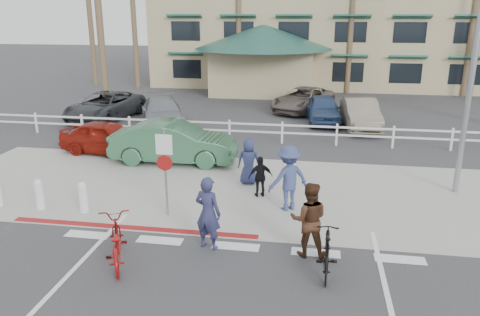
% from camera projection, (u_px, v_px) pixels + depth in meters
% --- Properties ---
extents(ground, '(140.00, 140.00, 0.00)m').
position_uv_depth(ground, '(231.00, 259.00, 11.26)').
color(ground, '#333335').
extents(bike_path, '(12.00, 16.00, 0.01)m').
position_uv_depth(bike_path, '(214.00, 308.00, 9.37)').
color(bike_path, '#333335').
rests_on(bike_path, ground).
extents(sidewalk_plaza, '(22.00, 7.00, 0.01)m').
position_uv_depth(sidewalk_plaza, '(256.00, 191.00, 15.49)').
color(sidewalk_plaza, gray).
rests_on(sidewalk_plaza, ground).
extents(cross_street, '(40.00, 5.00, 0.01)m').
position_uv_depth(cross_street, '(268.00, 156.00, 19.26)').
color(cross_street, '#333335').
rests_on(cross_street, ground).
extents(parking_lot, '(50.00, 16.00, 0.01)m').
position_uv_depth(parking_lot, '(285.00, 110.00, 28.20)').
color(parking_lot, '#333335').
rests_on(parking_lot, ground).
extents(curb_red, '(7.00, 0.25, 0.02)m').
position_uv_depth(curb_red, '(132.00, 228.00, 12.85)').
color(curb_red, maroon).
rests_on(curb_red, ground).
extents(rail_fence, '(29.40, 0.16, 1.00)m').
position_uv_depth(rail_fence, '(284.00, 133.00, 20.92)').
color(rail_fence, silver).
rests_on(rail_fence, ground).
extents(building, '(28.00, 16.00, 11.30)m').
position_uv_depth(building, '(322.00, 12.00, 38.44)').
color(building, tan).
rests_on(building, ground).
extents(sign_post, '(0.50, 0.10, 2.90)m').
position_uv_depth(sign_post, '(165.00, 168.00, 13.25)').
color(sign_post, gray).
rests_on(sign_post, ground).
extents(bollard_0, '(0.26, 0.26, 0.95)m').
position_uv_depth(bollard_0, '(83.00, 197.00, 13.74)').
color(bollard_0, silver).
rests_on(bollard_0, ground).
extents(bollard_1, '(0.26, 0.26, 0.95)m').
position_uv_depth(bollard_1, '(39.00, 194.00, 13.96)').
color(bollard_1, silver).
rests_on(bollard_1, ground).
extents(streetlight_0, '(0.60, 2.00, 9.00)m').
position_uv_depth(streetlight_0, '(475.00, 53.00, 14.08)').
color(streetlight_0, gray).
rests_on(streetlight_0, ground).
extents(streetlight_1, '(0.60, 2.00, 9.50)m').
position_uv_depth(streetlight_1, '(477.00, 26.00, 30.57)').
color(streetlight_1, gray).
rests_on(streetlight_1, ground).
extents(palm_1, '(4.00, 4.00, 13.00)m').
position_uv_depth(palm_1, '(133.00, 0.00, 34.70)').
color(palm_1, '#153817').
rests_on(palm_1, ground).
extents(palm_10, '(4.00, 4.00, 12.00)m').
position_uv_depth(palm_10, '(98.00, 5.00, 25.13)').
color(palm_10, '#153817').
rests_on(palm_10, ground).
extents(bike_red, '(1.50, 2.19, 1.09)m').
position_uv_depth(bike_red, '(115.00, 242.00, 10.93)').
color(bike_red, maroon).
rests_on(bike_red, ground).
extents(rider_red, '(0.79, 0.63, 1.89)m').
position_uv_depth(rider_red, '(208.00, 213.00, 11.51)').
color(rider_red, '#27294D').
rests_on(rider_red, ground).
extents(bike_black, '(0.54, 1.75, 1.04)m').
position_uv_depth(bike_black, '(327.00, 252.00, 10.50)').
color(bike_black, black).
rests_on(bike_black, ground).
extents(rider_black, '(0.94, 0.75, 1.88)m').
position_uv_depth(rider_black, '(309.00, 220.00, 11.17)').
color(rider_black, '#3E2416').
rests_on(rider_black, ground).
extents(pedestrian_a, '(1.47, 1.32, 1.98)m').
position_uv_depth(pedestrian_a, '(288.00, 178.00, 13.79)').
color(pedestrian_a, navy).
rests_on(pedestrian_a, ground).
extents(pedestrian_child, '(0.85, 0.57, 1.34)m').
position_uv_depth(pedestrian_child, '(261.00, 177.00, 14.86)').
color(pedestrian_child, black).
rests_on(pedestrian_child, ground).
extents(pedestrian_b, '(0.80, 0.53, 1.60)m').
position_uv_depth(pedestrian_b, '(249.00, 161.00, 15.94)').
color(pedestrian_b, navy).
rests_on(pedestrian_b, ground).
extents(car_white_sedan, '(4.94, 1.87, 1.61)m').
position_uv_depth(car_white_sedan, '(174.00, 142.00, 18.25)').
color(car_white_sedan, '#2E5E3F').
rests_on(car_white_sedan, ground).
extents(car_red_compact, '(4.20, 2.15, 1.37)m').
position_uv_depth(car_red_compact, '(108.00, 138.00, 19.42)').
color(car_red_compact, maroon).
rests_on(car_red_compact, ground).
extents(lot_car_0, '(3.22, 5.64, 1.48)m').
position_uv_depth(lot_car_0, '(105.00, 106.00, 25.56)').
color(lot_car_0, '#2A2D31').
rests_on(lot_car_0, ground).
extents(lot_car_1, '(3.73, 5.39, 1.45)m').
position_uv_depth(lot_car_1, '(162.00, 112.00, 24.12)').
color(lot_car_1, slate).
rests_on(lot_car_1, ground).
extents(lot_car_2, '(2.07, 4.37, 1.44)m').
position_uv_depth(lot_car_2, '(323.00, 109.00, 24.90)').
color(lot_car_2, navy).
rests_on(lot_car_2, ground).
extents(lot_car_3, '(1.93, 4.61, 1.48)m').
position_uv_depth(lot_car_3, '(360.00, 114.00, 23.64)').
color(lot_car_3, gray).
rests_on(lot_car_3, ground).
extents(lot_car_5, '(4.12, 5.49, 1.39)m').
position_uv_depth(lot_car_5, '(303.00, 99.00, 27.78)').
color(lot_car_5, '#60574F').
rests_on(lot_car_5, ground).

